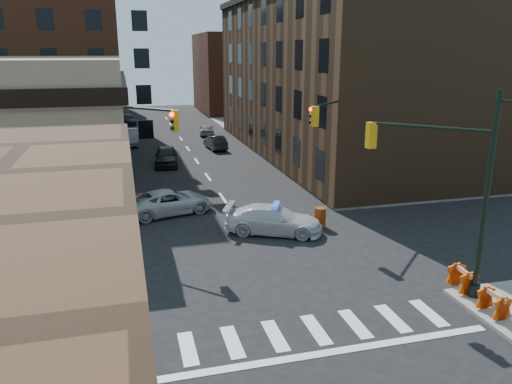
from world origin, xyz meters
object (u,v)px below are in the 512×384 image
barrel_bank (141,202)px  barricade_se_a (462,279)px  pedestrian_b (87,211)px  barricade_nw_a (92,219)px  barrel_road (320,217)px  pickup (170,202)px  parked_car_wnear (166,156)px  pedestrian_a (68,206)px  parked_car_wfar (130,137)px  police_car (274,220)px  parked_car_enear (215,142)px

barrel_bank → barricade_se_a: 18.97m
pedestrian_b → barricade_se_a: bearing=-42.0°
barricade_nw_a → barrel_road: bearing=-9.1°
pickup → parked_car_wnear: size_ratio=1.11×
pedestrian_a → pedestrian_b: bearing=-19.6°
barrel_road → barrel_bank: barrel_road is taller
parked_car_wfar → barrel_bank: size_ratio=4.96×
police_car → barricade_nw_a: police_car is taller
pickup → pedestrian_b: pedestrian_b is taller
parked_car_enear → barricade_se_a: (4.06, -32.71, -0.08)m
parked_car_wnear → barricade_se_a: 28.31m
parked_car_wnear → pedestrian_a: bearing=-110.1°
parked_car_wnear → barricade_nw_a: size_ratio=3.43×
parked_car_wfar → barricade_se_a: size_ratio=4.06×
parked_car_wnear → barricade_se_a: size_ratio=3.88×
pedestrian_a → parked_car_wnear: bearing=92.1°
barricade_se_a → barricade_nw_a: size_ratio=0.88×
barrel_road → pedestrian_b: bearing=166.8°
parked_car_wfar → pedestrian_a: (-3.89, -24.53, 0.26)m
pedestrian_a → barricade_nw_a: (1.35, -1.50, -0.41)m
parked_car_enear → barricade_nw_a: size_ratio=3.03×
police_car → pedestrian_a: pedestrian_a is taller
parked_car_enear → barricade_nw_a: bearing=58.3°
parked_car_enear → pedestrian_a: 23.18m
barrel_road → barricade_nw_a: barricade_nw_a is taller
parked_car_wnear → barrel_road: bearing=-63.5°
parked_car_wfar → parked_car_enear: size_ratio=1.19×
parked_car_wfar → pedestrian_b: (-2.79, -25.73, 0.24)m
police_car → pickup: (-5.06, 4.81, -0.02)m
parked_car_wnear → parked_car_enear: parked_car_wnear is taller
police_car → parked_car_wfar: size_ratio=1.05×
parked_car_wfar → parked_car_enear: parked_car_wfar is taller
police_car → pickup: bearing=71.5°
parked_car_enear → pedestrian_a: size_ratio=2.25×
police_car → barrel_road: bearing=-60.2°
parked_car_wnear → pedestrian_a: pedestrian_a is taller
pedestrian_b → barrel_road: 12.76m
parked_car_wfar → barricade_se_a: parked_car_wfar is taller
parked_car_wnear → pedestrian_b: bearing=-104.7°
parked_car_enear → barrel_road: (1.49, -23.93, -0.13)m
barrel_road → barricade_nw_a: 12.44m
parked_car_enear → pedestrian_b: 23.69m
barrel_bank → barrel_road: bearing=-31.7°
pedestrian_a → barrel_road: 14.13m
police_car → pedestrian_b: bearing=97.0°
parked_car_wnear → barricade_nw_a: bearing=-103.5°
police_car → barricade_nw_a: bearing=98.2°
pickup → barrel_road: pickup is taller
pedestrian_a → barricade_nw_a: pedestrian_a is taller
pedestrian_b → police_car: bearing=-22.1°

